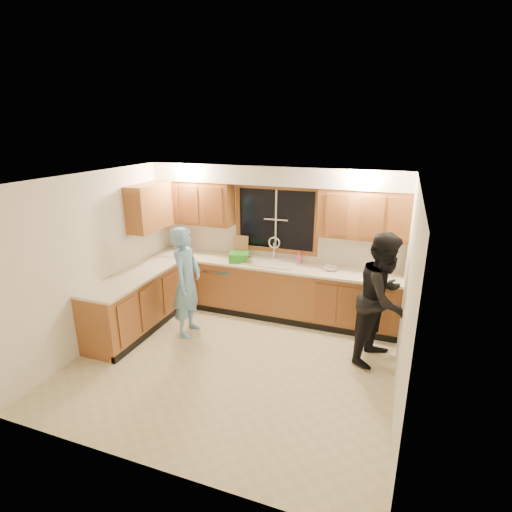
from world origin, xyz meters
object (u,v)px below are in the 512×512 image
(man, at_px, (187,282))
(soap_bottle, at_px, (299,257))
(sink, at_px, (270,266))
(knife_block, at_px, (186,245))
(woman, at_px, (383,298))
(bowl, at_px, (331,269))
(dish_crate, at_px, (239,257))
(dishwasher, at_px, (224,285))
(stove, at_px, (112,319))

(man, distance_m, soap_bottle, 1.89)
(sink, relative_size, man, 0.51)
(knife_block, bearing_deg, woman, -25.49)
(sink, bearing_deg, knife_block, 176.80)
(soap_bottle, height_order, bowl, soap_bottle)
(sink, height_order, soap_bottle, sink)
(man, xyz_separation_m, dish_crate, (0.45, 0.98, 0.15))
(soap_bottle, bearing_deg, man, -138.82)
(knife_block, relative_size, soap_bottle, 1.15)
(man, relative_size, dish_crate, 5.27)
(dishwasher, height_order, bowl, bowl)
(dish_crate, bearing_deg, man, -114.83)
(dishwasher, relative_size, bowl, 3.85)
(stove, height_order, man, man)
(dishwasher, bearing_deg, soap_bottle, 8.27)
(stove, distance_m, woman, 3.81)
(sink, xyz_separation_m, dish_crate, (-0.52, -0.09, 0.13))
(dish_crate, relative_size, soap_bottle, 1.60)
(woman, distance_m, knife_block, 3.60)
(woman, relative_size, knife_block, 7.80)
(knife_block, bearing_deg, bowl, -12.93)
(soap_bottle, xyz_separation_m, bowl, (0.56, -0.17, -0.07))
(stove, relative_size, soap_bottle, 4.45)
(woman, xyz_separation_m, knife_block, (-3.48, 0.90, 0.13))
(dishwasher, xyz_separation_m, woman, (2.69, -0.80, 0.49))
(man, bearing_deg, dish_crate, -30.69)
(dish_crate, height_order, soap_bottle, soap_bottle)
(dishwasher, height_order, dish_crate, dish_crate)
(dishwasher, xyz_separation_m, dish_crate, (0.33, -0.07, 0.59))
(man, relative_size, knife_block, 7.33)
(stove, xyz_separation_m, woman, (3.64, 1.01, 0.45))
(bowl, bearing_deg, dish_crate, -176.68)
(sink, relative_size, stove, 0.96)
(stove, height_order, bowl, bowl)
(man, height_order, bowl, man)
(woman, height_order, knife_block, woman)
(sink, distance_m, man, 1.45)
(stove, height_order, dish_crate, dish_crate)
(woman, bearing_deg, stove, 125.67)
(bowl, bearing_deg, woman, -44.04)
(dishwasher, height_order, stove, stove)
(dishwasher, xyz_separation_m, bowl, (1.85, 0.02, 0.54))
(dishwasher, height_order, man, man)
(man, distance_m, dish_crate, 1.09)
(woman, height_order, dish_crate, woman)
(stove, height_order, knife_block, knife_block)
(bowl, bearing_deg, sink, -179.89)
(knife_block, height_order, dish_crate, knife_block)
(stove, bearing_deg, man, 42.68)
(stove, distance_m, man, 1.19)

